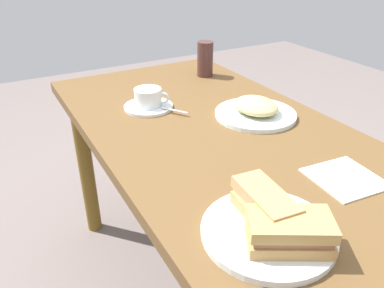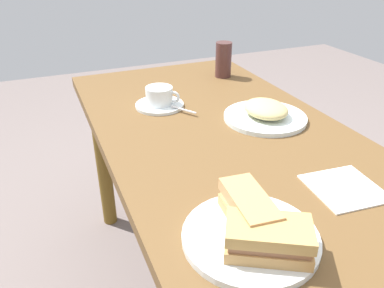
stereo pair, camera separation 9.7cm
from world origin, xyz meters
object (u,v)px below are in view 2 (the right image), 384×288
drinking_glass (223,60)px  sandwich_back (268,238)px  coffee_cup (160,95)px  dining_table (221,158)px  sandwich_front (249,210)px  sandwich_plate (250,237)px  spoon (179,108)px  napkin (344,188)px  coffee_saucer (160,105)px  side_plate (265,117)px

drinking_glass → sandwich_back: bearing=-22.3°
sandwich_back → coffee_cup: (-0.72, 0.04, -0.00)m
dining_table → sandwich_back: (0.49, -0.16, 0.14)m
sandwich_front → sandwich_back: bearing=-4.7°
sandwich_plate → spoon: bearing=171.6°
sandwich_front → napkin: size_ratio=1.03×
sandwich_plate → coffee_cup: size_ratio=2.47×
sandwich_front → coffee_cup: size_ratio=1.49×
dining_table → sandwich_plate: size_ratio=5.16×
dining_table → coffee_saucer: size_ratio=8.20×
sandwich_front → sandwich_back: 0.08m
coffee_saucer → drinking_glass: drinking_glass is taller
drinking_glass → side_plate: bearing=-9.1°
sandwich_back → drinking_glass: drinking_glass is taller
sandwich_plate → napkin: bearing=102.5°
sandwich_plate → side_plate: bearing=145.0°
sandwich_front → spoon: 0.58m
sandwich_plate → sandwich_back: sandwich_back is taller
sandwich_plate → sandwich_back: 0.06m
napkin → drinking_glass: size_ratio=1.09×
sandwich_back → side_plate: (-0.50, 0.31, -0.04)m
napkin → spoon: bearing=-160.8°
spoon → side_plate: 0.27m
coffee_cup → napkin: 0.65m
coffee_cup → drinking_glass: 0.39m
sandwich_plate → coffee_saucer: size_ratio=1.59×
drinking_glass → dining_table: bearing=-26.7°
dining_table → sandwich_front: size_ratio=8.53×
sandwich_front → spoon: (-0.58, 0.08, -0.03)m
sandwich_front → sandwich_plate: bearing=-20.0°
dining_table → coffee_cup: 0.30m
dining_table → side_plate: size_ratio=5.18×
dining_table → napkin: (0.38, 0.11, 0.10)m
sandwich_front → coffee_saucer: (-0.64, 0.04, -0.04)m
coffee_saucer → sandwich_back: bearing=-3.3°
coffee_cup → side_plate: size_ratio=0.41×
sandwich_plate → sandwich_front: bearing=160.0°
dining_table → spoon: size_ratio=14.78×
sandwich_front → sandwich_back: size_ratio=0.91×
spoon → coffee_saucer: bearing=-147.0°
coffee_saucer → side_plate: side_plate is taller
side_plate → spoon: bearing=-124.9°
coffee_cup → sandwich_plate: bearing=-4.0°
sandwich_back → coffee_cup: size_ratio=1.63×
dining_table → spoon: 0.21m
napkin → sandwich_back: bearing=-68.2°
dining_table → drinking_glass: drinking_glass is taller
coffee_saucer → coffee_cup: (0.00, 0.00, 0.04)m
napkin → sandwich_front: bearing=-83.1°
spoon → napkin: spoon is taller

